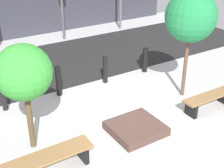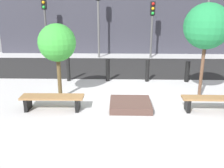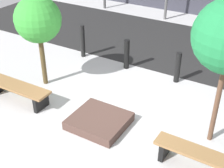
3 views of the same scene
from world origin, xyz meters
The scene contains 16 objects.
ground_plane centered at (0.00, 0.00, 0.00)m, with size 18.00×18.00×0.00m, color #B6B6B6.
road_strip centered at (0.00, 4.98, 0.01)m, with size 18.00×4.36×0.01m, color #242424.
building_facade centered at (0.00, 8.96, 2.07)m, with size 16.20×0.50×4.13m, color #33333D.
bench_left centered at (-2.37, -0.49, 0.33)m, with size 1.89×0.50×0.45m.
bench_right centered at (2.37, -0.49, 0.32)m, with size 1.69×0.41×0.45m.
planter_bed centered at (0.00, -0.29, 0.11)m, with size 1.26×1.18×0.22m, color #4D362F.
tree_behind_left_bench centered at (-2.37, 0.54, 1.88)m, with size 1.23×1.23×2.51m.
tree_behind_right_bench centered at (2.37, 0.54, 2.42)m, with size 1.44×1.44×3.15m.
bollard_far_left centered at (-2.47, 2.55, 0.55)m, with size 0.15×0.15×1.09m, color black.
bollard_left centered at (-0.82, 2.55, 0.47)m, with size 0.17×0.17×0.94m, color black.
bollard_center centered at (0.82, 2.55, 0.46)m, with size 0.16×0.16×0.91m, color black.
bollard_right centered at (2.47, 2.55, 0.44)m, with size 0.18×0.18×0.88m, color black.
traffic_light_west centered at (-4.69, 7.44, 2.48)m, with size 0.28×0.27×3.58m.
traffic_light_mid_west centered at (-1.56, 7.44, 2.79)m, with size 0.28×0.27×4.07m.
traffic_light_mid_east centered at (1.56, 7.44, 2.26)m, with size 0.28×0.27×3.24m.
traffic_light_east centered at (4.69, 7.44, 2.84)m, with size 0.28×0.27×4.16m.
Camera 2 is at (-0.39, -7.49, 3.08)m, focal length 40.00 mm.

